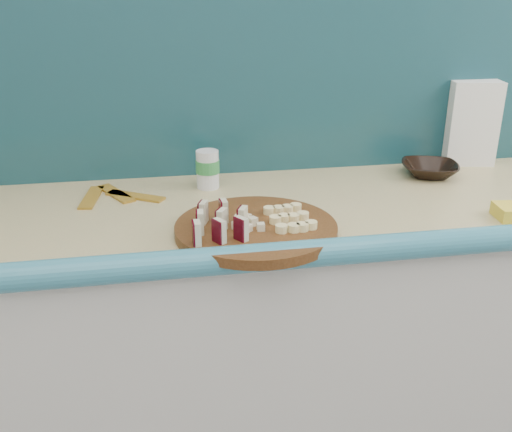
{
  "coord_description": "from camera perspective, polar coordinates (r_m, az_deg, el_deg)",
  "views": [
    {
      "loc": [
        -0.19,
        0.16,
        1.43
      ],
      "look_at": [
        0.02,
        1.32,
        0.95
      ],
      "focal_mm": 40.0,
      "sensor_mm": 36.0,
      "label": 1
    }
  ],
  "objects": [
    {
      "name": "kitchen_counter",
      "position": [
        1.68,
        1.6,
        -13.36
      ],
      "size": [
        2.2,
        0.63,
        0.91
      ],
      "color": "silver",
      "rests_on": "ground"
    },
    {
      "name": "backsplash",
      "position": [
        1.68,
        -0.18,
        12.74
      ],
      "size": [
        2.2,
        0.02,
        0.5
      ],
      "primitive_type": "cube",
      "color": "teal",
      "rests_on": "kitchen_counter"
    },
    {
      "name": "cutting_board",
      "position": [
        1.29,
        -0.0,
        -1.3
      ],
      "size": [
        0.39,
        0.39,
        0.02
      ],
      "primitive_type": "cylinder",
      "rotation": [
        0.0,
        0.0,
        0.07
      ],
      "color": "#40250D",
      "rests_on": "kitchen_counter"
    },
    {
      "name": "apple_wedges",
      "position": [
        1.23,
        -3.79,
        -0.59
      ],
      "size": [
        0.12,
        0.15,
        0.05
      ],
      "color": "beige",
      "rests_on": "cutting_board"
    },
    {
      "name": "apple_chunks",
      "position": [
        1.28,
        -1.01,
        -0.55
      ],
      "size": [
        0.05,
        0.06,
        0.02
      ],
      "color": "#FBF1C9",
      "rests_on": "cutting_board"
    },
    {
      "name": "banana_slices",
      "position": [
        1.3,
        3.37,
        -0.16
      ],
      "size": [
        0.1,
        0.14,
        0.02
      ],
      "color": "#FCE99A",
      "rests_on": "cutting_board"
    },
    {
      "name": "brown_bowl",
      "position": [
        1.76,
        16.96,
        4.48
      ],
      "size": [
        0.2,
        0.2,
        0.04
      ],
      "primitive_type": "imported",
      "rotation": [
        0.0,
        0.0,
        -0.31
      ],
      "color": "black",
      "rests_on": "kitchen_counter"
    },
    {
      "name": "flour_bag",
      "position": [
        1.91,
        20.62,
        8.78
      ],
      "size": [
        0.17,
        0.13,
        0.26
      ],
      "primitive_type": "cube",
      "rotation": [
        0.0,
        0.0,
        -0.19
      ],
      "color": "white",
      "rests_on": "kitchen_counter"
    },
    {
      "name": "canister",
      "position": [
        1.58,
        -4.86,
        4.76
      ],
      "size": [
        0.07,
        0.07,
        0.11
      ],
      "rotation": [
        0.0,
        0.0,
        0.1
      ],
      "color": "white",
      "rests_on": "kitchen_counter"
    },
    {
      "name": "banana_peel",
      "position": [
        1.56,
        -13.99,
        1.99
      ],
      "size": [
        0.22,
        0.19,
        0.01
      ],
      "rotation": [
        0.0,
        0.0,
        0.32
      ],
      "color": "gold",
      "rests_on": "kitchen_counter"
    }
  ]
}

